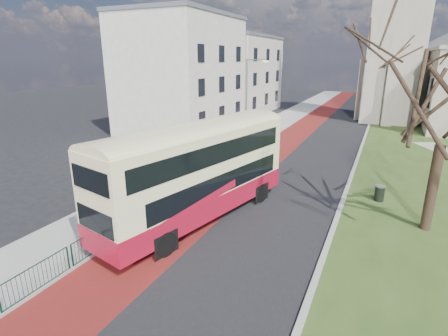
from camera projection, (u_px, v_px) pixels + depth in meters
The scene contains 13 objects.
ground at pixel (198, 230), 17.30m from camera, with size 160.00×160.00×0.00m, color black.
road_carriageway at pixel (310, 146), 34.02m from camera, with size 9.00×120.00×0.01m, color black.
bus_lane at pixel (283, 143), 35.10m from camera, with size 3.40×120.00×0.01m, color #591414.
pavement_west at pixel (248, 139), 36.60m from camera, with size 4.00×120.00×0.12m, color gray.
kerb_west at pixel (266, 141), 35.80m from camera, with size 0.25×120.00×0.13m, color #999993.
kerb_east at pixel (362, 145), 33.90m from camera, with size 0.25×80.00×0.13m, color #999993.
pedestrian_railing at pixel (187, 186), 21.77m from camera, with size 0.07×24.00×1.12m.
gothic_church at pixel (444, 14), 41.24m from camera, with size 16.38×18.00×40.00m.
street_block_near at pixel (182, 73), 39.98m from camera, with size 10.30×14.30×13.00m.
street_block_far at pixel (236, 74), 54.06m from camera, with size 10.30×16.30×11.50m.
streetlamp at pixel (248, 97), 33.24m from camera, with size 2.13×0.18×8.00m.
bus at pixel (198, 168), 17.67m from camera, with size 5.42×12.14×4.95m.
litter_bin at pixel (380, 193), 20.67m from camera, with size 0.71×0.71×0.94m.
Camera 1 is at (7.71, -13.59, 8.15)m, focal length 28.00 mm.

